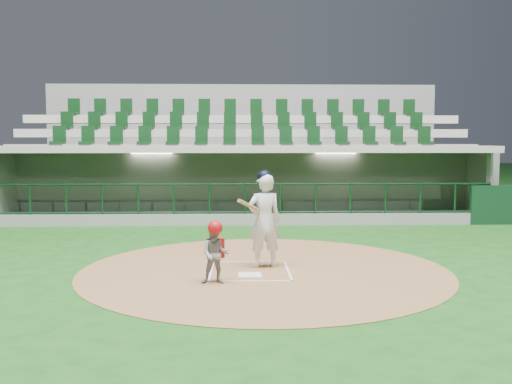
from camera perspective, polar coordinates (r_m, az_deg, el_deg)
ground at (r=11.46m, az=-0.69°, el=-7.61°), size 120.00×120.00×0.00m
dirt_circle at (r=11.27m, az=0.87°, el=-7.79°), size 7.20×7.20×0.01m
home_plate at (r=10.77m, az=-0.61°, el=-8.30°), size 0.43×0.43×0.02m
batter_box_chalk at (r=11.16m, az=-0.66°, el=-7.86°), size 1.55×1.80×0.01m
dugout_structure at (r=19.07m, az=-0.93°, el=0.33°), size 16.40×3.70×3.00m
seating_deck at (r=22.12m, az=-1.28°, el=2.15°), size 17.00×6.72×5.15m
batter at (r=11.34m, az=0.82°, el=-2.72°), size 0.92×0.94×1.94m
catcher at (r=10.10m, az=-4.09°, el=-6.01°), size 0.52×0.42×1.12m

